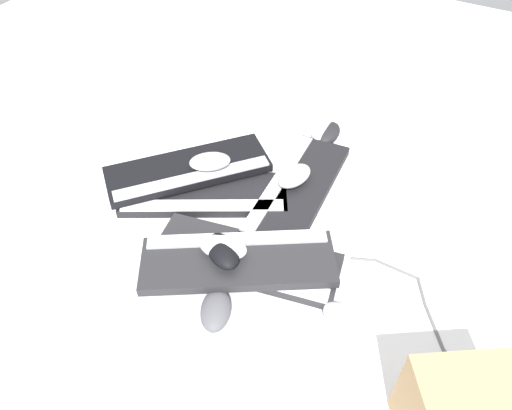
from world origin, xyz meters
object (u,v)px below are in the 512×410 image
keyboard_2 (297,190)px  mouse_6 (223,247)px  keyboard_0 (204,195)px  mouse_4 (328,133)px  keyboard_4 (188,170)px  mouse_2 (346,320)px  mouse_0 (216,310)px  mouse_5 (223,251)px  mouse_7 (324,132)px  mouse_1 (210,162)px  mouse_3 (294,176)px  keyboard_1 (246,259)px  keyboard_3 (238,261)px

keyboard_2 → mouse_6: 0.32m
keyboard_0 → mouse_4: (-0.18, -0.41, 0.01)m
mouse_4 → mouse_6: 0.59m
keyboard_4 → mouse_2: keyboard_4 is taller
keyboard_2 → mouse_0: bearing=92.7°
keyboard_0 → mouse_2: mouse_2 is taller
mouse_5 → mouse_7: 0.60m
mouse_1 → mouse_2: size_ratio=1.00×
keyboard_0 → mouse_3: mouse_3 is taller
keyboard_4 → mouse_1: 0.07m
mouse_0 → mouse_3: (0.04, -0.44, 0.03)m
mouse_2 → mouse_3: mouse_3 is taller
mouse_2 → keyboard_1: bearing=3.3°
keyboard_3 → mouse_3: 0.32m
mouse_1 → mouse_3: (-0.21, -0.09, -0.03)m
keyboard_1 → mouse_5: size_ratio=4.20×
keyboard_4 → mouse_3: (-0.27, -0.11, 0.01)m
keyboard_4 → mouse_7: keyboard_4 is taller
keyboard_0 → mouse_5: size_ratio=4.14×
keyboard_1 → mouse_4: mouse_4 is taller
mouse_4 → keyboard_2: bearing=0.6°
mouse_7 → keyboard_2: bearing=14.2°
mouse_2 → mouse_0: bearing=36.4°
mouse_4 → keyboard_0: bearing=-28.9°
mouse_4 → mouse_6: (0.00, 0.58, 0.06)m
keyboard_3 → mouse_4: (0.03, -0.58, -0.02)m
mouse_0 → mouse_1: (0.24, -0.35, 0.06)m
keyboard_0 → mouse_3: bearing=-141.4°
mouse_4 → mouse_0: bearing=-1.5°
keyboard_0 → keyboard_3: (-0.21, 0.16, 0.03)m
keyboard_3 → mouse_0: size_ratio=4.10×
keyboard_3 → mouse_5: size_ratio=4.10×
keyboard_0 → mouse_1: mouse_1 is taller
keyboard_1 → mouse_7: 0.54m
keyboard_2 → mouse_3: size_ratio=4.11×
keyboard_1 → keyboard_3: keyboard_3 is taller
mouse_3 → keyboard_0: bearing=-38.0°
keyboard_1 → mouse_6: bearing=50.4°
mouse_2 → mouse_7: bearing=-50.2°
keyboard_2 → keyboard_1: bearing=90.6°
keyboard_3 → mouse_1: bearing=-45.1°
keyboard_2 → mouse_7: size_ratio=4.11×
mouse_5 → mouse_6: bearing=-24.8°
mouse_0 → mouse_2: same height
keyboard_3 → mouse_5: mouse_5 is taller
keyboard_1 → mouse_3: size_ratio=4.20×
mouse_0 → mouse_5: (0.05, -0.10, 0.06)m
mouse_2 → mouse_7: 0.66m
mouse_7 → keyboard_3: bearing=9.8°
mouse_6 → mouse_7: size_ratio=1.00×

